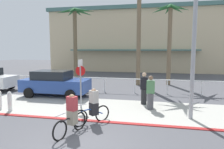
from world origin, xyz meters
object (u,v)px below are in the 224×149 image
object	(u,v)px
stop_sign_bike_lane	(81,77)
cyclist_blue_1	(93,107)
streetlight_curb	(196,20)
palm_tree_0	(75,25)
palm_tree_1	(139,2)
pedestrian_1	(150,94)
bollard_1	(10,101)
car_blue_1	(55,83)
pedestrian_0	(144,90)
bollard_2	(0,100)
palm_tree_2	(170,25)
cyclist_black_0	(71,115)

from	to	relation	value
stop_sign_bike_lane	cyclist_blue_1	distance (m)	2.62
streetlight_curb	palm_tree_0	world-z (taller)	streetlight_curb
palm_tree_1	pedestrian_1	world-z (taller)	palm_tree_1
palm_tree_0	palm_tree_1	xyz separation A→B (m)	(5.87, -0.42, 1.70)
palm_tree_1	palm_tree_0	bearing A→B (deg)	175.88
bollard_1	car_blue_1	distance (m)	3.73
stop_sign_bike_lane	pedestrian_0	distance (m)	3.61
bollard_2	pedestrian_1	bearing A→B (deg)	12.54
stop_sign_bike_lane	palm_tree_1	bearing A→B (deg)	73.85
palm_tree_1	pedestrian_1	bearing A→B (deg)	-80.26
streetlight_curb	palm_tree_2	bearing A→B (deg)	93.09
bollard_1	car_blue_1	xyz separation A→B (m)	(0.58, 3.67, 0.35)
pedestrian_0	bollard_1	bearing A→B (deg)	-157.30
cyclist_black_0	bollard_2	bearing A→B (deg)	156.21
bollard_2	pedestrian_1	xyz separation A→B (m)	(7.54, 1.68, 0.30)
bollard_2	streetlight_curb	world-z (taller)	streetlight_curb
stop_sign_bike_lane	cyclist_blue_1	xyz separation A→B (m)	(1.29, -2.05, -0.98)
bollard_1	pedestrian_0	world-z (taller)	pedestrian_0
palm_tree_0	palm_tree_1	bearing A→B (deg)	-4.12
palm_tree_0	pedestrian_0	bearing A→B (deg)	-45.71
bollard_1	palm_tree_1	world-z (taller)	palm_tree_1
cyclist_blue_1	pedestrian_1	bearing A→B (deg)	48.26
car_blue_1	pedestrian_1	world-z (taller)	pedestrian_1
stop_sign_bike_lane	palm_tree_1	distance (m)	9.85
palm_tree_2	car_blue_1	world-z (taller)	palm_tree_2
bollard_1	palm_tree_1	distance (m)	12.59
stop_sign_bike_lane	bollard_2	world-z (taller)	stop_sign_bike_lane
bollard_1	car_blue_1	size ratio (longest dim) A/B	0.23
stop_sign_bike_lane	car_blue_1	distance (m)	3.71
bollard_2	pedestrian_1	world-z (taller)	pedestrian_1
palm_tree_0	palm_tree_2	size ratio (longest dim) A/B	0.99
palm_tree_1	car_blue_1	xyz separation A→B (m)	(-5.01, -5.55, -6.14)
stop_sign_bike_lane	car_blue_1	xyz separation A→B (m)	(-2.71, 2.40, -0.81)
car_blue_1	stop_sign_bike_lane	bearing A→B (deg)	-41.59
cyclist_black_0	cyclist_blue_1	distance (m)	1.31
pedestrian_1	stop_sign_bike_lane	bearing A→B (deg)	-171.88
bollard_2	streetlight_curb	size ratio (longest dim) A/B	0.13
palm_tree_2	pedestrian_1	bearing A→B (deg)	-98.92
palm_tree_1	pedestrian_0	size ratio (longest dim) A/B	5.25
car_blue_1	pedestrian_0	xyz separation A→B (m)	(5.90, -0.96, -0.02)
streetlight_curb	cyclist_black_0	size ratio (longest dim) A/B	4.26
cyclist_blue_1	pedestrian_0	bearing A→B (deg)	61.49
car_blue_1	cyclist_black_0	world-z (taller)	car_blue_1
cyclist_blue_1	bollard_1	bearing A→B (deg)	170.24
palm_tree_2	pedestrian_0	distance (m)	8.64
cyclist_blue_1	pedestrian_1	world-z (taller)	pedestrian_1
pedestrian_1	car_blue_1	bearing A→B (deg)	163.25
streetlight_curb	cyclist_blue_1	world-z (taller)	streetlight_curb
pedestrian_0	pedestrian_1	size ratio (longest dim) A/B	1.03
streetlight_curb	cyclist_black_0	xyz separation A→B (m)	(-4.53, -2.41, -3.58)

